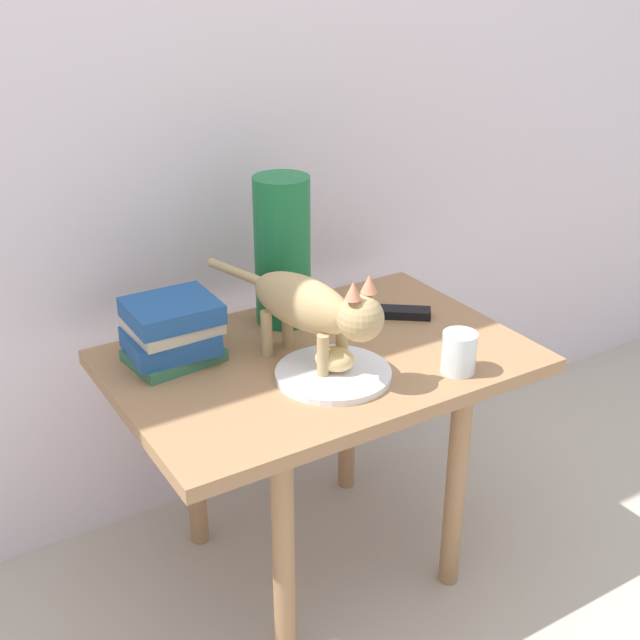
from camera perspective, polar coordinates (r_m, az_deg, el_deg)
The scene contains 10 objects.
ground_plane at distance 2.04m, azimuth 0.00°, elevation -16.02°, with size 6.00×6.00×0.00m, color #B2A899.
back_panel at distance 1.91m, azimuth -6.69°, elevation 17.66°, with size 4.00×0.04×2.20m, color silver.
side_table at distance 1.77m, azimuth 0.00°, elevation -4.51°, with size 0.85×0.57×0.54m.
plate at distance 1.64m, azimuth 0.91°, elevation -3.72°, with size 0.23×0.23×0.01m, color white.
bread_roll at distance 1.63m, azimuth 1.03°, elevation -2.70°, with size 0.08×0.06×0.05m, color #E0BC7A.
cat at distance 1.63m, azimuth -0.47°, elevation 0.89°, with size 0.17×0.47×0.23m.
book_stack at distance 1.71m, azimuth -10.14°, elevation -0.75°, with size 0.19×0.16×0.13m.
green_vase at distance 1.82m, azimuth -2.59°, elevation 4.75°, with size 0.12×0.12×0.33m, color #196B38.
candle_jar at distance 1.67m, azimuth 9.51°, elevation -2.35°, with size 0.07×0.07×0.08m.
tv_remote at distance 1.91m, azimuth 5.35°, elevation 0.52°, with size 0.15×0.04×0.02m, color black.
Camera 1 is at (-0.81, -1.31, 1.34)m, focal length 46.64 mm.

